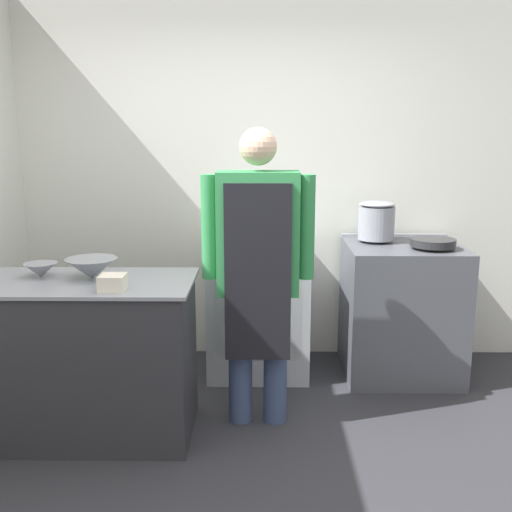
% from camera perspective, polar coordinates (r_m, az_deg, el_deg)
% --- Properties ---
extents(ground_plane, '(14.00, 14.00, 0.00)m').
position_cam_1_polar(ground_plane, '(3.12, -3.08, -21.71)').
color(ground_plane, '#2D2D33').
extents(wall_back, '(8.00, 0.05, 2.70)m').
position_cam_1_polar(wall_back, '(4.52, -1.72, 7.24)').
color(wall_back, silver).
rests_on(wall_back, ground_plane).
extents(prep_counter, '(1.36, 0.65, 0.91)m').
position_cam_1_polar(prep_counter, '(3.59, -16.84, -9.28)').
color(prep_counter, '#2D2D33').
rests_on(prep_counter, ground_plane).
extents(stove, '(0.79, 0.71, 0.96)m').
position_cam_1_polar(stove, '(4.37, 13.66, -5.04)').
color(stove, '#4C4F56').
rests_on(stove, ground_plane).
extents(fridge_unit, '(0.70, 0.65, 0.89)m').
position_cam_1_polar(fridge_unit, '(4.32, 0.22, -5.26)').
color(fridge_unit, silver).
rests_on(fridge_unit, ground_plane).
extents(person_cook, '(0.64, 0.24, 1.74)m').
position_cam_1_polar(person_cook, '(3.41, 0.18, -0.44)').
color(person_cook, '#38476B').
rests_on(person_cook, ground_plane).
extents(mixing_bowl, '(0.29, 0.29, 0.11)m').
position_cam_1_polar(mixing_bowl, '(3.46, -15.37, -1.16)').
color(mixing_bowl, gray).
rests_on(mixing_bowl, prep_counter).
extents(small_bowl, '(0.19, 0.19, 0.08)m').
position_cam_1_polar(small_bowl, '(3.59, -19.81, -1.26)').
color(small_bowl, gray).
rests_on(small_bowl, prep_counter).
extents(plastic_tub, '(0.13, 0.13, 0.08)m').
position_cam_1_polar(plastic_tub, '(3.19, -13.49, -2.48)').
color(plastic_tub, silver).
rests_on(plastic_tub, prep_counter).
extents(stock_pot, '(0.25, 0.25, 0.27)m').
position_cam_1_polar(stock_pot, '(4.32, 11.40, 3.37)').
color(stock_pot, gray).
rests_on(stock_pot, stove).
extents(saute_pan, '(0.30, 0.30, 0.05)m').
position_cam_1_polar(saute_pan, '(4.17, 16.49, 1.26)').
color(saute_pan, '#262628').
rests_on(saute_pan, stove).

